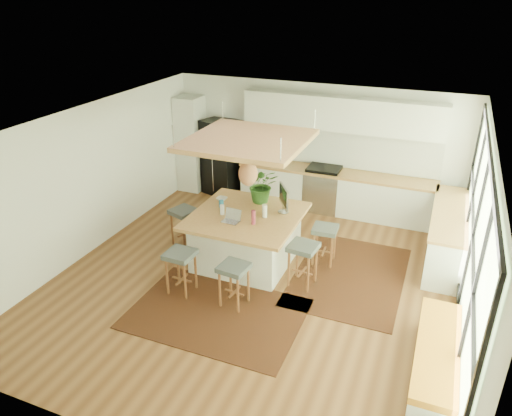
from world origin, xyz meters
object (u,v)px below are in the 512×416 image
at_px(fridge, 223,156).
at_px(stool_right_front, 302,266).
at_px(island, 247,238).
at_px(stool_near_left, 181,273).
at_px(stool_near_right, 234,285).
at_px(monitor, 284,199).
at_px(laptop, 231,216).
at_px(stool_left_side, 184,227).
at_px(stool_right_back, 324,245).
at_px(microwave, 258,154).
at_px(island_plant, 262,189).

bearing_deg(fridge, stool_right_front, -28.00).
xyz_separation_m(island, stool_near_left, (-0.60, -1.29, -0.11)).
xyz_separation_m(stool_near_right, monitor, (0.23, 1.62, 0.83)).
bearing_deg(monitor, island, -92.91).
height_order(stool_near_left, laptop, laptop).
relative_size(island, monitor, 3.44).
bearing_deg(stool_left_side, stool_near_right, -39.87).
height_order(island, stool_near_right, island).
bearing_deg(fridge, stool_left_side, -63.01).
bearing_deg(stool_left_side, monitor, 6.31).
bearing_deg(island, stool_near_right, -75.20).
bearing_deg(stool_left_side, stool_right_back, 7.31).
relative_size(fridge, stool_right_back, 2.46).
relative_size(island, stool_near_right, 2.58).
xyz_separation_m(stool_right_back, monitor, (-0.74, -0.13, 0.83)).
height_order(stool_near_right, microwave, microwave).
xyz_separation_m(fridge, island, (1.73, -2.68, -0.46)).
relative_size(stool_near_left, stool_left_side, 1.01).
relative_size(laptop, monitor, 0.58).
xyz_separation_m(island, island_plant, (0.05, 0.61, 0.73)).
height_order(stool_near_right, island_plant, island_plant).
relative_size(fridge, stool_near_left, 2.38).
distance_m(stool_right_back, monitor, 1.12).
xyz_separation_m(laptop, monitor, (0.70, 0.69, 0.14)).
bearing_deg(monitor, stool_right_back, 66.73).
bearing_deg(stool_near_left, laptop, 63.38).
height_order(island, island_plant, island_plant).
relative_size(stool_near_right, stool_right_back, 1.00).
height_order(island, stool_left_side, island).
bearing_deg(stool_right_front, stool_left_side, 169.31).
bearing_deg(monitor, stool_near_left, -68.89).
xyz_separation_m(stool_right_back, stool_left_side, (-2.65, -0.34, 0.00)).
distance_m(stool_right_back, stool_left_side, 2.67).
bearing_deg(fridge, microwave, 13.60).
distance_m(fridge, microwave, 0.93).
relative_size(stool_right_front, stool_left_side, 1.03).
bearing_deg(stool_near_left, fridge, 105.97).
height_order(stool_right_front, microwave, microwave).
xyz_separation_m(monitor, microwave, (-1.39, 2.27, -0.08)).
distance_m(island, stool_right_front, 1.21).
bearing_deg(island_plant, monitor, -28.33).
distance_m(fridge, island_plant, 2.74).
xyz_separation_m(laptop, microwave, (-0.69, 2.96, 0.06)).
height_order(monitor, microwave, monitor).
bearing_deg(laptop, fridge, 121.77).
bearing_deg(microwave, stool_right_front, -54.48).
bearing_deg(stool_near_left, stool_right_front, 28.11).
height_order(stool_near_right, stool_right_back, stool_right_back).
relative_size(stool_near_right, laptop, 2.31).
distance_m(island, stool_near_right, 1.33).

